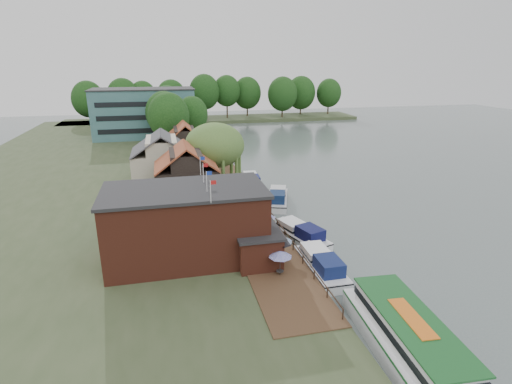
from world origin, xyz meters
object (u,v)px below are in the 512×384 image
cottage_c (185,147)px  cruiser_2 (278,196)px  cottage_b (163,160)px  umbrella_1 (280,247)px  cruiser_3 (251,180)px  umbrella_2 (264,238)px  umbrella_3 (267,223)px  cottage_a (186,176)px  cruiser_0 (321,262)px  tour_boat (415,345)px  pub (207,222)px  swan (362,325)px  cruiser_1 (300,232)px  hotel_block (144,113)px  umbrella_0 (280,263)px  umbrella_5 (252,207)px  willow (215,159)px  umbrella_4 (259,218)px

cottage_c → cruiser_2: (11.85, -18.22, -4.08)m
cottage_b → cottage_c: (4.00, 9.00, 0.00)m
umbrella_1 → cruiser_3: 27.86m
umbrella_2 → umbrella_3: 4.05m
cottage_a → cruiser_0: bearing=-59.1°
tour_boat → pub: bearing=127.8°
cottage_b → swan: 40.87m
cruiser_1 → hotel_block: bearing=87.2°
cottage_b → umbrella_3: 24.04m
cottage_c → umbrella_1: bearing=-79.3°
umbrella_0 → cruiser_1: 9.96m
cruiser_2 → swan: 28.72m
pub → hotel_block: size_ratio=0.79×
cottage_b → cruiser_3: bearing=0.7°
umbrella_1 → cottage_a: bearing=114.2°
pub → cruiser_0: bearing=-21.8°
cottage_a → umbrella_3: bearing=-53.8°
cottage_c → swan: cottage_c is taller
hotel_block → umbrella_5: bearing=-76.7°
cottage_c → willow: bearing=-76.0°
hotel_block → umbrella_0: (13.95, -76.52, -4.86)m
pub → umbrella_1: size_ratio=8.42×
hotel_block → umbrella_5: 63.45m
cruiser_3 → tour_boat: (1.75, -42.63, 0.56)m
cottage_b → umbrella_5: bearing=-55.7°
pub → hotel_block: hotel_block is taller
cottage_c → cruiser_2: cottage_c is taller
cottage_a → willow: size_ratio=0.82×
hotel_block → swan: hotel_block is taller
cottage_c → cruiser_1: 33.01m
umbrella_1 → swan: size_ratio=5.40×
pub → umbrella_3: pub is taller
willow → cottage_c: bearing=104.0°
cottage_b → cruiser_1: cottage_b is taller
umbrella_3 → umbrella_4: same height
pub → cruiser_2: bearing=53.1°
umbrella_2 → umbrella_5: size_ratio=1.00×
cruiser_1 → willow: bearing=95.2°
umbrella_2 → umbrella_4: same height
cruiser_1 → cruiser_3: cruiser_1 is taller
umbrella_1 → cruiser_1: (3.98, 5.57, -1.12)m
cruiser_1 → cottage_c: bearing=91.0°
pub → umbrella_5: pub is taller
cottage_a → cottage_c: 19.03m
cottage_b → tour_boat: 45.46m
cottage_b → umbrella_1: (10.87, -27.48, -2.96)m
cottage_c → umbrella_1: size_ratio=3.58×
willow → umbrella_4: bearing=-77.6°
tour_boat → cruiser_3: bearing=96.0°
cottage_b → cruiser_1: bearing=-55.9°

